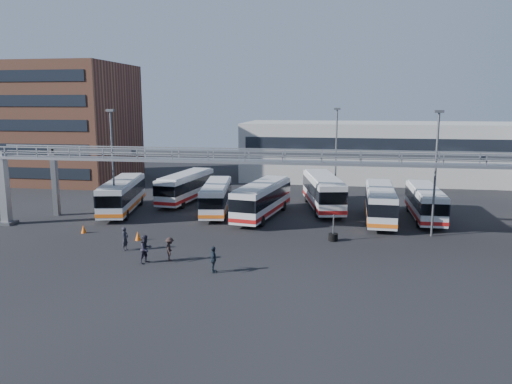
% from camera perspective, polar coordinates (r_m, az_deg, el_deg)
% --- Properties ---
extents(ground, '(140.00, 140.00, 0.00)m').
position_cam_1_polar(ground, '(36.32, 2.22, -7.11)').
color(ground, black).
rests_on(ground, ground).
extents(gantry, '(51.40, 5.15, 7.10)m').
position_cam_1_polar(gantry, '(40.85, 3.32, 2.74)').
color(gantry, gray).
rests_on(gantry, ground).
extents(apartment_building, '(18.00, 15.00, 16.00)m').
position_cam_1_polar(apartment_building, '(75.00, -21.44, 7.37)').
color(apartment_building, brown).
rests_on(apartment_building, ground).
extents(warehouse, '(42.00, 14.00, 8.00)m').
position_cam_1_polar(warehouse, '(73.12, 15.51, 4.50)').
color(warehouse, '#9E9E99').
rests_on(warehouse, ground).
extents(light_pole_left, '(0.70, 0.35, 10.21)m').
position_cam_1_polar(light_pole_left, '(47.30, -16.07, 3.65)').
color(light_pole_left, '#4C4F54').
rests_on(light_pole_left, ground).
extents(light_pole_mid, '(0.70, 0.35, 10.21)m').
position_cam_1_polar(light_pole_mid, '(42.41, 19.85, 2.73)').
color(light_pole_mid, '#4C4F54').
rests_on(light_pole_mid, ground).
extents(light_pole_back, '(0.70, 0.35, 10.21)m').
position_cam_1_polar(light_pole_back, '(56.63, 9.15, 4.94)').
color(light_pole_back, '#4C4F54').
rests_on(light_pole_back, ground).
extents(bus_1, '(4.57, 11.08, 3.28)m').
position_cam_1_polar(bus_1, '(51.20, -15.04, -0.25)').
color(bus_1, silver).
rests_on(bus_1, ground).
extents(bus_2, '(3.71, 10.77, 3.21)m').
position_cam_1_polar(bus_2, '(55.13, -8.01, 0.68)').
color(bus_2, silver).
rests_on(bus_2, ground).
extents(bus_3, '(3.79, 10.30, 3.06)m').
position_cam_1_polar(bus_3, '(49.22, -4.57, -0.49)').
color(bus_3, silver).
rests_on(bus_3, ground).
extents(bus_4, '(4.33, 11.21, 3.32)m').
position_cam_1_polar(bus_4, '(47.27, 0.71, -0.73)').
color(bus_4, silver).
rests_on(bus_4, ground).
extents(bus_5, '(4.87, 11.78, 3.49)m').
position_cam_1_polar(bus_5, '(51.26, 7.67, 0.15)').
color(bus_5, silver).
rests_on(bus_5, ground).
extents(bus_6, '(2.76, 10.67, 3.22)m').
position_cam_1_polar(bus_6, '(47.16, 13.99, -1.13)').
color(bus_6, silver).
rests_on(bus_6, ground).
extents(bus_7, '(2.39, 10.08, 3.06)m').
position_cam_1_polar(bus_7, '(49.05, 18.76, -1.05)').
color(bus_7, silver).
rests_on(bus_7, ground).
extents(pedestrian_a, '(0.45, 0.66, 1.76)m').
position_cam_1_polar(pedestrian_a, '(38.24, -14.73, -5.18)').
color(pedestrian_a, black).
rests_on(pedestrian_a, ground).
extents(pedestrian_b, '(1.11, 1.19, 1.96)m').
position_cam_1_polar(pedestrian_b, '(34.94, -12.48, -6.38)').
color(pedestrian_b, '#24212E').
rests_on(pedestrian_b, ground).
extents(pedestrian_c, '(0.89, 1.21, 1.67)m').
position_cam_1_polar(pedestrian_c, '(35.08, -9.82, -6.46)').
color(pedestrian_c, black).
rests_on(pedestrian_c, ground).
extents(pedestrian_d, '(0.74, 1.10, 1.74)m').
position_cam_1_polar(pedestrian_d, '(32.39, -4.89, -7.70)').
color(pedestrian_d, '#1A232E').
rests_on(pedestrian_d, ground).
extents(cone_left, '(0.59, 0.59, 0.72)m').
position_cam_1_polar(cone_left, '(40.83, -13.35, -4.90)').
color(cone_left, '#E95D0C').
rests_on(cone_left, ground).
extents(cone_right, '(0.55, 0.55, 0.68)m').
position_cam_1_polar(cone_right, '(44.33, -19.11, -4.02)').
color(cone_right, '#E95D0C').
rests_on(cone_right, ground).
extents(tire_stack, '(0.74, 0.74, 2.13)m').
position_cam_1_polar(tire_stack, '(40.05, 8.81, -5.04)').
color(tire_stack, black).
rests_on(tire_stack, ground).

